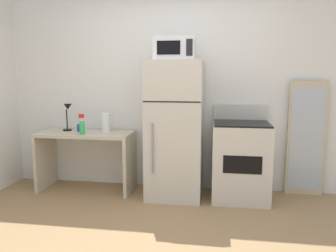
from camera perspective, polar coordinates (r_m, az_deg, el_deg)
The scene contains 11 objects.
ground_plane at distance 2.92m, azimuth -4.33°, elevation -21.01°, with size 12.00×12.00×0.00m, color #9E7A51.
wall_back_white at distance 4.21m, azimuth 0.66°, elevation 6.68°, with size 5.00×0.10×2.60m, color white.
desk at distance 4.27m, azimuth -14.21°, elevation -4.04°, with size 1.19×0.53×0.75m.
desk_lamp at distance 4.37m, azimuth -17.31°, elevation 2.29°, with size 0.14×0.12×0.35m.
coffee_mug at distance 4.31m, azimuth -15.25°, elevation -0.29°, with size 0.08×0.08×0.10m, color #264C99.
spray_bottle at distance 4.08m, azimuth -14.94°, elevation -0.05°, with size 0.06×0.06×0.25m.
paper_towel_roll at distance 4.19m, azimuth -10.93°, elevation 0.62°, with size 0.11×0.11×0.24m, color white.
refrigerator at distance 3.87m, azimuth 1.24°, elevation -0.68°, with size 0.65×0.65×1.63m.
microwave at distance 3.81m, azimuth 1.25°, elevation 13.47°, with size 0.46×0.35×0.26m.
oven_range at distance 3.94m, azimuth 12.67°, elevation -5.94°, with size 0.65×0.61×1.10m.
leaning_mirror at distance 4.27m, azimuth 23.22°, elevation -2.10°, with size 0.44×0.03×1.40m.
Camera 1 is at (0.58, -2.47, 1.44)m, focal length 34.51 mm.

